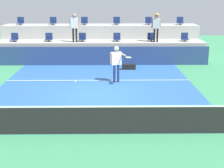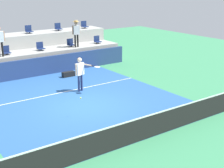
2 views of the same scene
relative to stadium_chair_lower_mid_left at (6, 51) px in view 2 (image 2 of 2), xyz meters
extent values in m
plane|color=#388456|center=(1.11, -7.23, -1.46)|extent=(40.00, 40.00, 0.00)
cube|color=#285693|center=(1.11, -6.23, -1.46)|extent=(9.00, 10.00, 0.01)
cube|color=white|center=(1.11, -4.83, -1.46)|extent=(9.00, 0.06, 0.00)
cube|color=black|center=(1.11, -11.23, -1.01)|extent=(10.40, 0.01, 0.87)
cube|color=white|center=(1.11, -11.23, -0.57)|extent=(10.40, 0.02, 0.05)
cube|color=navy|center=(1.11, -1.23, -0.91)|extent=(13.00, 0.16, 1.10)
cube|color=#9E9E99|center=(1.11, 0.07, -0.84)|extent=(13.00, 1.80, 1.25)
cube|color=#9E9E99|center=(1.11, 1.87, -0.41)|extent=(13.00, 1.80, 2.10)
cylinder|color=#2D2D33|center=(0.00, -0.08, -0.16)|extent=(0.08, 0.08, 0.10)
cube|color=navy|center=(0.00, -0.08, -0.09)|extent=(0.44, 0.40, 0.04)
cube|color=navy|center=(0.00, 0.10, 0.12)|extent=(0.44, 0.04, 0.38)
cylinder|color=#2D2D33|center=(2.16, -0.08, -0.16)|extent=(0.08, 0.08, 0.10)
cube|color=navy|center=(2.16, -0.08, -0.09)|extent=(0.44, 0.40, 0.04)
cube|color=navy|center=(2.16, 0.10, 0.12)|extent=(0.44, 0.04, 0.38)
cylinder|color=#2D2D33|center=(4.31, -0.08, -0.16)|extent=(0.08, 0.08, 0.10)
cube|color=navy|center=(4.31, -0.08, -0.09)|extent=(0.44, 0.40, 0.04)
cube|color=navy|center=(4.31, 0.10, 0.12)|extent=(0.44, 0.04, 0.38)
cylinder|color=#2D2D33|center=(6.42, -0.08, -0.16)|extent=(0.08, 0.08, 0.10)
cube|color=navy|center=(6.42, -0.08, -0.09)|extent=(0.44, 0.40, 0.04)
cube|color=navy|center=(6.42, 0.10, 0.12)|extent=(0.44, 0.04, 0.38)
cylinder|color=#2D2D33|center=(2.19, 1.72, 0.69)|extent=(0.08, 0.08, 0.10)
cube|color=navy|center=(2.19, 1.72, 0.76)|extent=(0.44, 0.40, 0.04)
cube|color=navy|center=(2.19, 1.90, 0.97)|extent=(0.44, 0.04, 0.38)
cylinder|color=#2D2D33|center=(4.35, 1.72, 0.69)|extent=(0.08, 0.08, 0.10)
cube|color=navy|center=(4.35, 1.72, 0.76)|extent=(0.44, 0.40, 0.04)
cube|color=navy|center=(4.35, 1.90, 0.97)|extent=(0.44, 0.04, 0.38)
cylinder|color=#2D2D33|center=(6.47, 1.72, 0.69)|extent=(0.08, 0.08, 0.10)
cube|color=navy|center=(6.47, 1.72, 0.76)|extent=(0.44, 0.40, 0.04)
cube|color=navy|center=(6.47, 1.90, 0.97)|extent=(0.44, 0.04, 0.38)
cylinder|color=navy|center=(1.90, -5.21, -1.03)|extent=(0.14, 0.14, 0.86)
cylinder|color=navy|center=(2.09, -5.15, -1.03)|extent=(0.14, 0.14, 0.86)
cube|color=white|center=(2.00, -5.18, -0.29)|extent=(0.50, 0.30, 0.61)
sphere|color=beige|center=(2.00, -5.18, 0.18)|extent=(0.29, 0.29, 0.23)
cylinder|color=beige|center=(1.74, -5.25, -0.28)|extent=(0.09, 0.09, 0.58)
cylinder|color=beige|center=(2.33, -5.36, -0.09)|extent=(0.22, 0.55, 0.07)
cylinder|color=black|center=(2.44, -5.72, -0.09)|extent=(0.11, 0.26, 0.04)
ellipsoid|color=silver|center=(2.52, -5.99, -0.09)|extent=(0.34, 0.38, 0.03)
cylinder|color=black|center=(-0.33, -0.40, 0.21)|extent=(0.12, 0.12, 0.85)
cylinder|color=#A87A5B|center=(-0.16, -0.42, 0.95)|extent=(0.08, 0.08, 0.57)
cylinder|color=black|center=(4.45, -0.39, 0.20)|extent=(0.11, 0.11, 0.83)
cylinder|color=black|center=(4.64, -0.38, 0.20)|extent=(0.11, 0.11, 0.83)
cube|color=#B2B2B7|center=(4.54, -0.38, 0.91)|extent=(0.45, 0.19, 0.59)
sphere|color=#A87A5B|center=(4.54, -0.38, 1.36)|extent=(0.23, 0.23, 0.23)
cylinder|color=#A87A5B|center=(4.28, -0.39, 0.93)|extent=(0.07, 0.07, 0.55)
cylinder|color=#A87A5B|center=(4.80, -0.38, 0.93)|extent=(0.07, 0.07, 0.55)
cylinder|color=tan|center=(4.54, -0.38, 1.44)|extent=(0.41, 0.41, 0.01)
cylinder|color=tan|center=(4.54, -0.38, 1.49)|extent=(0.24, 0.24, 0.09)
sphere|color=#CCE033|center=(0.32, -8.12, -0.63)|extent=(0.07, 0.07, 0.07)
cube|color=black|center=(2.78, -2.43, -1.31)|extent=(0.76, 0.28, 0.30)
camera|label=1|loc=(1.59, -20.51, 2.72)|focal=52.62mm
camera|label=2|loc=(-5.98, -19.18, 3.93)|focal=52.76mm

